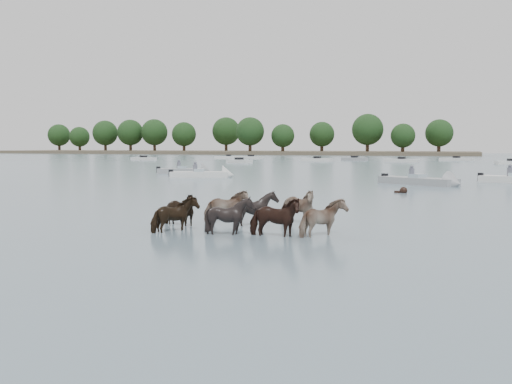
% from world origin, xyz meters
% --- Properties ---
extents(ground, '(400.00, 400.00, 0.00)m').
position_xyz_m(ground, '(0.00, 0.00, 0.00)').
color(ground, '#4B5F6C').
rests_on(ground, ground).
extents(shoreline, '(160.00, 30.00, 1.00)m').
position_xyz_m(shoreline, '(-70.00, 150.00, 0.50)').
color(shoreline, '#4C4233').
rests_on(shoreline, ground).
extents(pony_herd, '(6.49, 4.61, 1.36)m').
position_xyz_m(pony_herd, '(0.20, 0.14, 0.47)').
color(pony_herd, black).
rests_on(pony_herd, ground).
extents(swimming_pony, '(0.72, 0.44, 0.44)m').
position_xyz_m(swimming_pony, '(3.32, 15.85, 0.10)').
color(swimming_pony, black).
rests_on(swimming_pony, ground).
extents(motorboat_a, '(5.50, 3.28, 1.92)m').
position_xyz_m(motorboat_a, '(-13.64, 25.85, 0.23)').
color(motorboat_a, silver).
rests_on(motorboat_a, ground).
extents(motorboat_b, '(5.98, 4.33, 1.92)m').
position_xyz_m(motorboat_b, '(4.21, 22.79, 0.22)').
color(motorboat_b, gray).
rests_on(motorboat_b, ground).
extents(motorboat_f, '(5.35, 3.22, 1.92)m').
position_xyz_m(motorboat_f, '(-18.25, 31.32, 0.23)').
color(motorboat_f, gray).
rests_on(motorboat_f, ground).
extents(distant_flotilla, '(104.89, 30.02, 0.93)m').
position_xyz_m(distant_flotilla, '(0.14, 76.89, 0.26)').
color(distant_flotilla, silver).
rests_on(distant_flotilla, ground).
extents(treeline, '(147.26, 22.12, 12.29)m').
position_xyz_m(treeline, '(-73.66, 149.53, 6.86)').
color(treeline, '#382619').
rests_on(treeline, ground).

